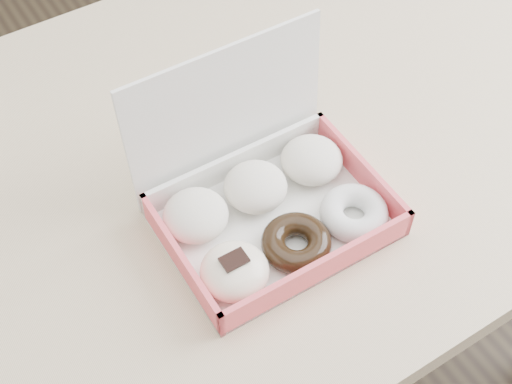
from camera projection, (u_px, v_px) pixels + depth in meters
ground at (242, 368)px, 1.60m from camera, size 4.00×4.00×0.00m
table at (235, 180)px, 1.07m from camera, size 1.20×0.80×0.75m
donut_box at (267, 203)px, 0.90m from camera, size 0.28×0.23×0.20m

